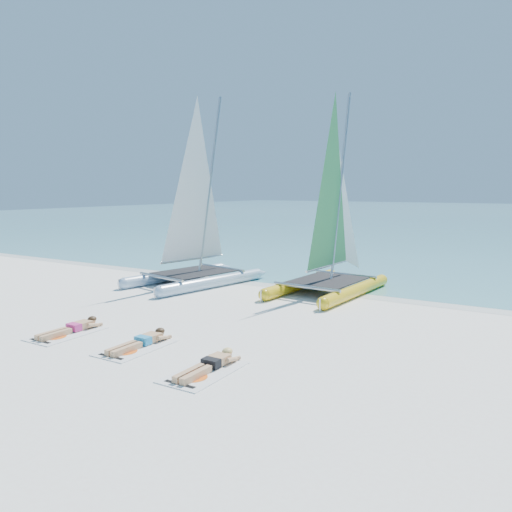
{
  "coord_description": "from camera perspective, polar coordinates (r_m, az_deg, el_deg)",
  "views": [
    {
      "loc": [
        8.11,
        -10.83,
        3.62
      ],
      "look_at": [
        0.85,
        1.2,
        1.7
      ],
      "focal_mm": 35.0,
      "sensor_mm": 36.0,
      "label": 1
    }
  ],
  "objects": [
    {
      "name": "ground",
      "position": [
        14.01,
        -5.57,
        -7.25
      ],
      "size": [
        140.0,
        140.0,
        0.0
      ],
      "primitive_type": "plane",
      "color": "white",
      "rests_on": "ground"
    },
    {
      "name": "sea",
      "position": [
        74.36,
        24.9,
        4.26
      ],
      "size": [
        140.0,
        115.0,
        0.01
      ],
      "primitive_type": "cube",
      "color": "#7DCFD1",
      "rests_on": "ground"
    },
    {
      "name": "wet_sand_strip",
      "position": [
        18.59,
        4.62,
        -3.48
      ],
      "size": [
        140.0,
        1.4,
        0.01
      ],
      "primitive_type": "cube",
      "color": "silver",
      "rests_on": "ground"
    },
    {
      "name": "catamaran_blue",
      "position": [
        18.96,
        -6.92,
        3.38
      ],
      "size": [
        3.61,
        5.79,
        7.34
      ],
      "rotation": [
        0.0,
        0.0,
        -0.2
      ],
      "color": "#A8BFDD",
      "rests_on": "ground"
    },
    {
      "name": "catamaran_yellow",
      "position": [
        17.77,
        9.09,
        3.31
      ],
      "size": [
        2.89,
        5.74,
        7.21
      ],
      "rotation": [
        0.0,
        0.0,
        -0.07
      ],
      "color": "yellow",
      "rests_on": "ground"
    },
    {
      "name": "towel_a",
      "position": [
        13.47,
        -20.83,
        -8.29
      ],
      "size": [
        1.0,
        1.85,
        0.02
      ],
      "primitive_type": "cube",
      "color": "white",
      "rests_on": "ground"
    },
    {
      "name": "sunbather_a",
      "position": [
        13.56,
        -20.21,
        -7.69
      ],
      "size": [
        0.37,
        1.73,
        0.26
      ],
      "color": "tan",
      "rests_on": "towel_a"
    },
    {
      "name": "towel_b",
      "position": [
        11.88,
        -13.54,
        -10.14
      ],
      "size": [
        1.0,
        1.85,
        0.02
      ],
      "primitive_type": "cube",
      "color": "white",
      "rests_on": "ground"
    },
    {
      "name": "sunbather_b",
      "position": [
        11.98,
        -12.91,
        -9.43
      ],
      "size": [
        0.37,
        1.73,
        0.26
      ],
      "color": "tan",
      "rests_on": "towel_b"
    },
    {
      "name": "towel_c",
      "position": [
        10.18,
        -5.94,
        -13.05
      ],
      "size": [
        1.0,
        1.85,
        0.02
      ],
      "primitive_type": "cube",
      "color": "white",
      "rests_on": "ground"
    },
    {
      "name": "sunbather_c",
      "position": [
        10.28,
        -5.29,
        -12.17
      ],
      "size": [
        0.37,
        1.73,
        0.26
      ],
      "color": "tan",
      "rests_on": "towel_c"
    }
  ]
}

